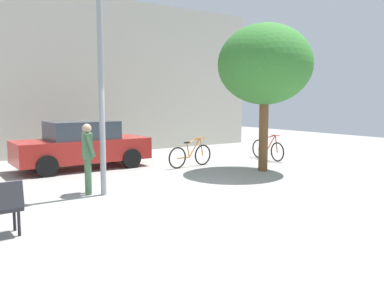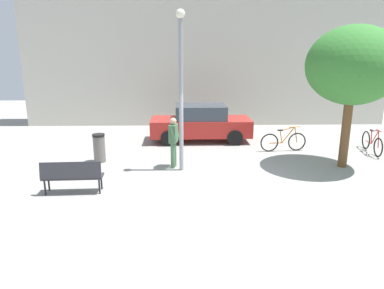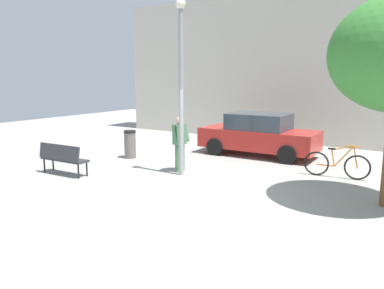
% 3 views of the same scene
% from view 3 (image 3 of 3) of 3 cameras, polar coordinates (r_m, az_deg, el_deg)
% --- Properties ---
extents(ground_plane, '(36.00, 36.00, 0.00)m').
position_cam_3_polar(ground_plane, '(9.43, 0.66, -7.34)').
color(ground_plane, gray).
extents(building_facade, '(18.39, 2.00, 6.46)m').
position_cam_3_polar(building_facade, '(17.61, 17.31, 11.02)').
color(building_facade, beige).
rests_on(building_facade, ground_plane).
extents(lamppost, '(0.28, 0.28, 4.95)m').
position_cam_3_polar(lamppost, '(10.75, -1.68, 10.28)').
color(lamppost, gray).
rests_on(lamppost, ground_plane).
extents(person_by_lamppost, '(0.38, 0.63, 1.67)m').
position_cam_3_polar(person_by_lamppost, '(11.30, -1.86, 0.64)').
color(person_by_lamppost, '#47704C').
rests_on(person_by_lamppost, ground_plane).
extents(park_bench, '(1.62, 0.54, 0.92)m').
position_cam_3_polar(park_bench, '(11.63, -19.09, -1.76)').
color(park_bench, '#2D2D33').
rests_on(park_bench, ground_plane).
extents(bicycle_orange, '(1.81, 0.23, 0.97)m').
position_cam_3_polar(bicycle_orange, '(11.49, 21.12, -2.85)').
color(bicycle_orange, black).
rests_on(bicycle_orange, ground_plane).
extents(parked_car_red, '(4.22, 1.86, 1.55)m').
position_cam_3_polar(parked_car_red, '(13.91, 10.07, 1.50)').
color(parked_car_red, '#AD231E').
rests_on(parked_car_red, ground_plane).
extents(trash_bin, '(0.42, 0.42, 0.99)m').
position_cam_3_polar(trash_bin, '(13.48, -9.39, 0.06)').
color(trash_bin, '#66605B').
rests_on(trash_bin, ground_plane).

